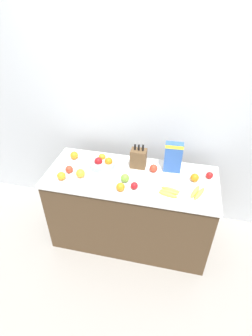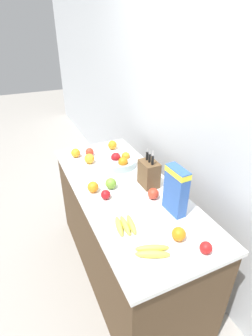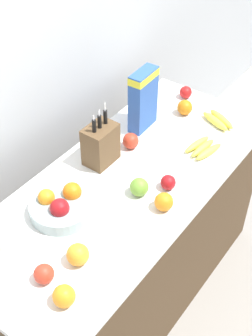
% 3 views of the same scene
% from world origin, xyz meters
% --- Properties ---
extents(ground_plane, '(14.00, 14.00, 0.00)m').
position_xyz_m(ground_plane, '(0.00, 0.00, 0.00)').
color(ground_plane, gray).
extents(wall_back, '(9.00, 0.06, 2.60)m').
position_xyz_m(wall_back, '(0.00, 0.56, 1.30)').
color(wall_back, silver).
rests_on(wall_back, ground_plane).
extents(counter, '(1.64, 0.69, 0.87)m').
position_xyz_m(counter, '(0.00, 0.00, 0.44)').
color(counter, '#4C3823').
rests_on(counter, ground_plane).
extents(knife_block, '(0.15, 0.11, 0.30)m').
position_xyz_m(knife_block, '(0.04, 0.17, 0.97)').
color(knife_block, brown).
rests_on(knife_block, counter).
extents(cereal_box, '(0.17, 0.08, 0.31)m').
position_xyz_m(cereal_box, '(0.37, 0.17, 1.04)').
color(cereal_box, '#2D56A8').
rests_on(cereal_box, counter).
extents(fruit_bowl, '(0.26, 0.26, 0.11)m').
position_xyz_m(fruit_bowl, '(-0.31, 0.10, 0.91)').
color(fruit_bowl, '#99B2B7').
rests_on(fruit_bowl, counter).
extents(banana_bunch_left, '(0.19, 0.14, 0.04)m').
position_xyz_m(banana_bunch_left, '(0.38, -0.17, 0.89)').
color(banana_bunch_left, yellow).
rests_on(banana_bunch_left, counter).
extents(banana_bunch_right, '(0.14, 0.20, 0.04)m').
position_xyz_m(banana_bunch_right, '(0.62, -0.12, 0.89)').
color(banana_bunch_right, yellow).
rests_on(banana_bunch_right, counter).
extents(apple_rightmost, '(0.07, 0.07, 0.07)m').
position_xyz_m(apple_rightmost, '(0.07, -0.17, 0.91)').
color(apple_rightmost, '#A31419').
rests_on(apple_rightmost, counter).
extents(apple_rear, '(0.08, 0.08, 0.08)m').
position_xyz_m(apple_rear, '(-0.04, -0.09, 0.91)').
color(apple_rear, '#6B9E33').
rests_on(apple_rear, counter).
extents(apple_leftmost, '(0.07, 0.07, 0.07)m').
position_xyz_m(apple_leftmost, '(0.73, 0.13, 0.91)').
color(apple_leftmost, red).
rests_on(apple_leftmost, counter).
extents(apple_by_knife_block, '(0.07, 0.07, 0.07)m').
position_xyz_m(apple_by_knife_block, '(-0.60, -0.07, 0.91)').
color(apple_by_knife_block, red).
rests_on(apple_by_knife_block, counter).
extents(apple_near_bananas, '(0.08, 0.08, 0.08)m').
position_xyz_m(apple_near_bananas, '(0.20, 0.12, 0.91)').
color(apple_near_bananas, red).
rests_on(apple_near_bananas, counter).
extents(orange_front_center, '(0.08, 0.08, 0.08)m').
position_xyz_m(orange_front_center, '(-0.05, -0.23, 0.91)').
color(orange_front_center, orange).
rests_on(orange_front_center, counter).
extents(orange_back_center, '(0.09, 0.09, 0.09)m').
position_xyz_m(orange_back_center, '(-0.46, -0.12, 0.92)').
color(orange_back_center, orange).
rests_on(orange_back_center, counter).
extents(orange_mid_left, '(0.08, 0.08, 0.08)m').
position_xyz_m(orange_mid_left, '(-0.62, -0.19, 0.91)').
color(orange_mid_left, orange).
rests_on(orange_mid_left, counter).
extents(orange_front_right, '(0.08, 0.08, 0.08)m').
position_xyz_m(orange_front_right, '(0.59, 0.06, 0.91)').
color(orange_front_right, orange).
rests_on(orange_front_right, counter).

